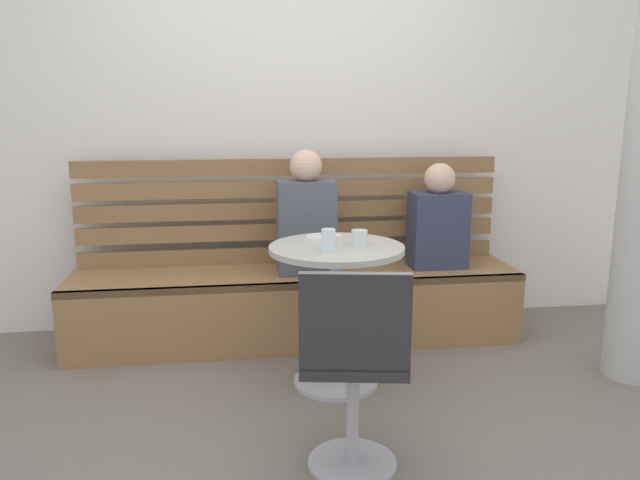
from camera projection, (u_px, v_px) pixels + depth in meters
The scene contains 12 objects.
ground at pixel (326, 441), 2.68m from camera, with size 8.00×8.00×0.00m, color #70665B.
back_wall at pixel (288, 102), 3.97m from camera, with size 5.20×0.10×2.90m, color silver.
booth_bench at pixel (297, 306), 3.80m from camera, with size 2.70×0.52×0.44m.
booth_backrest at pixel (292, 210), 3.91m from camera, with size 2.65×0.04×0.66m.
cafe_table at pixel (336, 288), 3.13m from camera, with size 0.68×0.68×0.74m.
white_chair at pixel (354, 364), 2.35m from camera, with size 0.46×0.46×0.85m.
person_adult at pixel (306, 218), 3.67m from camera, with size 0.34×0.22×0.74m.
person_child_left at pixel (438, 222), 3.82m from camera, with size 0.34×0.22×0.65m.
cup_water_clear at pixel (328, 240), 2.95m from camera, with size 0.07×0.07×0.11m, color white.
cup_espresso_small at pixel (336, 240), 3.08m from camera, with size 0.06×0.06×0.06m, color silver.
cup_glass_short at pixel (359, 238), 3.08m from camera, with size 0.08×0.08×0.08m, color silver.
plate_small at pixel (322, 237), 3.27m from camera, with size 0.17×0.17×0.01m, color white.
Camera 1 is at (-0.37, -2.41, 1.42)m, focal length 34.77 mm.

